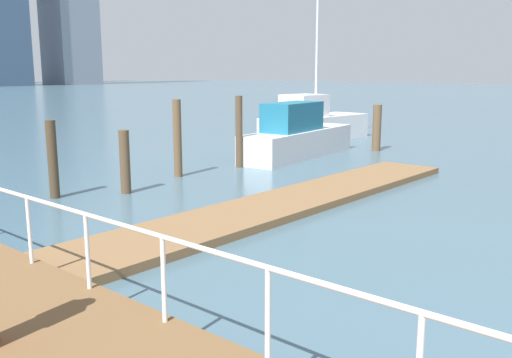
{
  "coord_description": "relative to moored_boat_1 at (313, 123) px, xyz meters",
  "views": [
    {
      "loc": [
        -7.14,
        1.84,
        3.33
      ],
      "look_at": [
        1.6,
        9.36,
        1.1
      ],
      "focal_mm": 39.15,
      "sensor_mm": 36.0,
      "label": 1
    }
  ],
  "objects": [
    {
      "name": "dock_piling_0",
      "position": [
        -10.77,
        -2.27,
        0.4
      ],
      "size": [
        0.26,
        0.26,
        2.46
      ],
      "primitive_type": "cylinder",
      "color": "brown",
      "rests_on": "ground_plane"
    },
    {
      "name": "moored_boat_2",
      "position": [
        -4.95,
        -2.69,
        -0.02
      ],
      "size": [
        6.59,
        2.34,
        2.16
      ],
      "color": "white",
      "rests_on": "ground_plane"
    },
    {
      "name": "boardwalk_railing",
      "position": [
        -18.51,
        -8.41,
        0.4
      ],
      "size": [
        0.06,
        30.19,
        1.08
      ],
      "color": "white",
      "rests_on": "boardwalk"
    },
    {
      "name": "moored_boat_1",
      "position": [
        0.0,
        0.0,
        0.0
      ],
      "size": [
        6.29,
        2.45,
        10.15
      ],
      "color": "white",
      "rests_on": "ground_plane"
    },
    {
      "name": "dock_piling_5",
      "position": [
        -13.39,
        -3.06,
        0.05
      ],
      "size": [
        0.28,
        0.28,
        1.76
      ],
      "primitive_type": "cylinder",
      "color": "brown",
      "rests_on": "ground_plane"
    },
    {
      "name": "floating_dock",
      "position": [
        -11.79,
        -7.37,
        -0.74
      ],
      "size": [
        14.14,
        2.0,
        0.18
      ],
      "primitive_type": "cube",
      "color": "olive",
      "rests_on": "ground_plane"
    },
    {
      "name": "dock_piling_1",
      "position": [
        -14.98,
        -2.1,
        0.21
      ],
      "size": [
        0.26,
        0.26,
        2.08
      ],
      "primitive_type": "cylinder",
      "color": "#473826",
      "rests_on": "ground_plane"
    },
    {
      "name": "dock_piling_4",
      "position": [
        -1.32,
        -4.18,
        0.14
      ],
      "size": [
        0.36,
        0.36,
        1.95
      ],
      "primitive_type": "cylinder",
      "color": "brown",
      "rests_on": "ground_plane"
    },
    {
      "name": "dock_piling_3",
      "position": [
        -8.17,
        -2.55,
        0.42
      ],
      "size": [
        0.24,
        0.24,
        2.5
      ],
      "primitive_type": "cylinder",
      "color": "brown",
      "rests_on": "ground_plane"
    },
    {
      "name": "skyline_tower_6",
      "position": [
        57.94,
        116.4,
        15.26
      ],
      "size": [
        11.51,
        13.57,
        32.18
      ],
      "primitive_type": "cube",
      "rotation": [
        0.0,
        0.0,
        -0.08
      ],
      "color": "gray",
      "rests_on": "ground_plane"
    }
  ]
}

